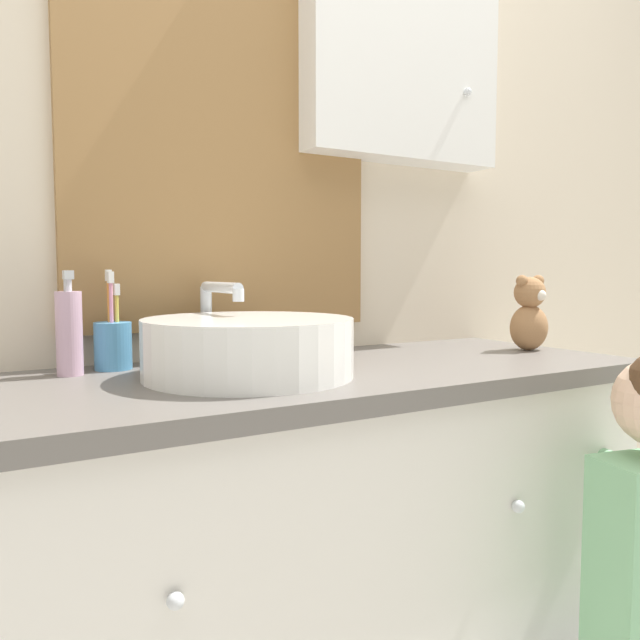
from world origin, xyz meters
name	(u,v)px	position (x,y,z in m)	size (l,w,h in m)	color
wall_back	(247,173)	(0.03, 0.62, 1.29)	(3.20, 0.18, 2.50)	beige
vanity_counter	(298,590)	(0.00, 0.33, 0.44)	(1.44, 0.54, 0.88)	silver
sink_basin	(248,346)	(-0.11, 0.32, 0.93)	(0.38, 0.43, 0.17)	white
toothbrush_holder	(113,343)	(-0.30, 0.53, 0.93)	(0.07, 0.07, 0.19)	#4C93C6
soap_dispenser	(69,332)	(-0.38, 0.50, 0.95)	(0.05, 0.05, 0.19)	#CCA3BC
teddy_bear	(529,315)	(0.63, 0.32, 0.96)	(0.10, 0.08, 0.18)	#9E7047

